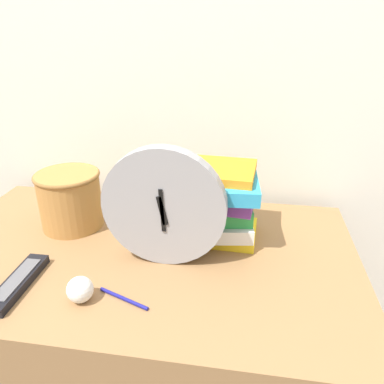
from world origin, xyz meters
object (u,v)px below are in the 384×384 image
object	(u,v)px
book_stack	(214,203)
pen	(124,299)
basket	(70,198)
desk_clock	(164,207)
tv_remote	(18,282)
crumpled_paper_ball	(80,289)

from	to	relation	value
book_stack	pen	size ratio (longest dim) A/B	1.98
basket	desk_clock	bearing A→B (deg)	-23.40
tv_remote	book_stack	bearing A→B (deg)	33.94
crumpled_paper_ball	pen	distance (m)	0.09
book_stack	pen	xyz separation A→B (m)	(-0.16, -0.28, -0.10)
desk_clock	book_stack	world-z (taller)	desk_clock
basket	tv_remote	bearing A→B (deg)	-90.09
desk_clock	basket	distance (m)	0.34
basket	book_stack	bearing A→B (deg)	-0.76
desk_clock	tv_remote	xyz separation A→B (m)	(-0.30, -0.15, -0.14)
book_stack	basket	bearing A→B (deg)	179.24
basket	crumpled_paper_ball	world-z (taller)	basket
desk_clock	book_stack	xyz separation A→B (m)	(0.11, 0.13, -0.04)
book_stack	tv_remote	world-z (taller)	book_stack
book_stack	crumpled_paper_ball	xyz separation A→B (m)	(-0.25, -0.30, -0.08)
desk_clock	tv_remote	bearing A→B (deg)	-153.76
basket	pen	xyz separation A→B (m)	(0.25, -0.29, -0.08)
crumpled_paper_ball	basket	bearing A→B (deg)	117.69
desk_clock	pen	world-z (taller)	desk_clock
tv_remote	desk_clock	bearing A→B (deg)	26.24
book_stack	tv_remote	xyz separation A→B (m)	(-0.41, -0.28, -0.09)
desk_clock	book_stack	bearing A→B (deg)	49.95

